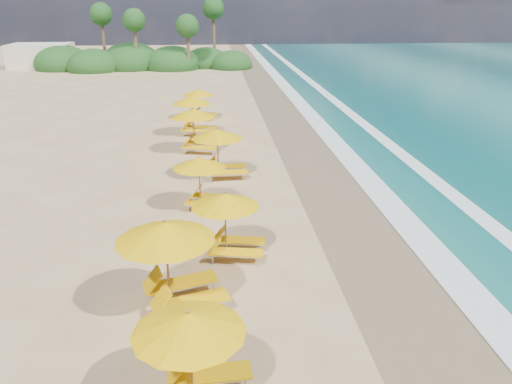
{
  "coord_description": "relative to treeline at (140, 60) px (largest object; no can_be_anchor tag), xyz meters",
  "views": [
    {
      "loc": [
        -1.47,
        -16.78,
        7.65
      ],
      "look_at": [
        0.0,
        0.0,
        1.2
      ],
      "focal_mm": 35.15,
      "sensor_mm": 36.0,
      "label": 1
    }
  ],
  "objects": [
    {
      "name": "ground",
      "position": [
        9.94,
        -45.51,
        -1.0
      ],
      "size": [
        160.0,
        160.0,
        0.0
      ],
      "primitive_type": "plane",
      "color": "tan",
      "rests_on": "ground"
    },
    {
      "name": "surf_foam",
      "position": [
        16.64,
        -45.51,
        -0.97
      ],
      "size": [
        4.0,
        160.0,
        0.01
      ],
      "color": "white",
      "rests_on": "ground"
    },
    {
      "name": "station_2",
      "position": [
        8.06,
        -54.29,
        0.27
      ],
      "size": [
        2.56,
        2.39,
        2.26
      ],
      "rotation": [
        0.0,
        0.0,
        0.08
      ],
      "color": "olive",
      "rests_on": "ground"
    },
    {
      "name": "station_6",
      "position": [
        8.83,
        -40.31,
        0.33
      ],
      "size": [
        2.64,
        2.47,
        2.36
      ],
      "rotation": [
        0.0,
        0.0,
        0.07
      ],
      "color": "olive",
      "rests_on": "ground"
    },
    {
      "name": "station_5",
      "position": [
        8.04,
        -43.9,
        0.18
      ],
      "size": [
        2.64,
        2.57,
        2.1
      ],
      "rotation": [
        0.0,
        0.0,
        -0.29
      ],
      "color": "olive",
      "rests_on": "ground"
    },
    {
      "name": "station_9",
      "position": [
        7.67,
        -27.98,
        0.18
      ],
      "size": [
        2.75,
        2.72,
        2.1
      ],
      "rotation": [
        0.0,
        0.0,
        -0.42
      ],
      "color": "olive",
      "rests_on": "ground"
    },
    {
      "name": "treeline",
      "position": [
        0.0,
        0.0,
        0.0
      ],
      "size": [
        25.8,
        8.8,
        9.74
      ],
      "color": "#163D14",
      "rests_on": "ground"
    },
    {
      "name": "station_3",
      "position": [
        7.38,
        -50.76,
        0.46
      ],
      "size": [
        3.28,
        3.2,
        2.59
      ],
      "rotation": [
        0.0,
        0.0,
        0.31
      ],
      "color": "olive",
      "rests_on": "ground"
    },
    {
      "name": "station_4",
      "position": [
        8.93,
        -48.0,
        0.23
      ],
      "size": [
        2.62,
        2.5,
        2.18
      ],
      "rotation": [
        0.0,
        0.0,
        -0.18
      ],
      "color": "olive",
      "rests_on": "ground"
    },
    {
      "name": "wet_sand",
      "position": [
        13.94,
        -45.51,
        -0.99
      ],
      "size": [
        4.0,
        160.0,
        0.01
      ],
      "primitive_type": "cube",
      "color": "#806B4C",
      "rests_on": "ground"
    },
    {
      "name": "station_8",
      "position": [
        7.41,
        -32.3,
        0.36
      ],
      "size": [
        3.07,
        3.0,
        2.41
      ],
      "rotation": [
        0.0,
        0.0,
        -0.32
      ],
      "color": "olive",
      "rests_on": "ground"
    },
    {
      "name": "station_7",
      "position": [
        7.63,
        -36.02,
        0.36
      ],
      "size": [
        3.0,
        2.9,
        2.42
      ],
      "rotation": [
        0.0,
        0.0,
        -0.26
      ],
      "color": "olive",
      "rests_on": "ground"
    },
    {
      "name": "beach_building",
      "position": [
        -12.06,
        2.49,
        0.4
      ],
      "size": [
        7.0,
        5.0,
        2.8
      ],
      "primitive_type": "cube",
      "color": "beige",
      "rests_on": "ground"
    }
  ]
}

